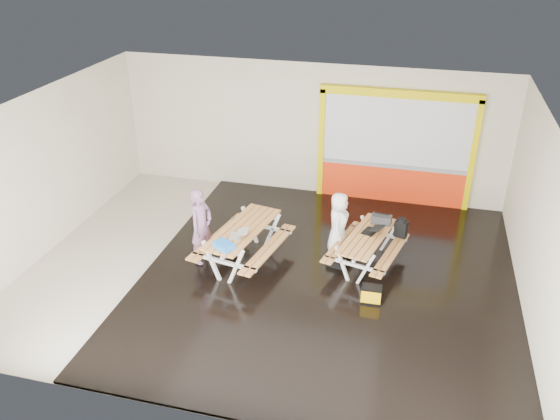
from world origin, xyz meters
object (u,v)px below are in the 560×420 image
(blue_pouch, at_px, (224,245))
(picnic_table_left, at_px, (243,236))
(person_left, at_px, (201,226))
(picnic_table_right, at_px, (367,243))
(fluke_bag, at_px, (371,295))
(laptop_left, at_px, (238,234))
(toolbox, at_px, (381,219))
(dark_case, at_px, (336,262))
(person_right, at_px, (339,223))
(backpack, at_px, (401,228))
(laptop_right, at_px, (372,230))

(blue_pouch, bearing_deg, picnic_table_left, 82.28)
(person_left, bearing_deg, blue_pouch, -117.13)
(picnic_table_right, height_order, fluke_bag, picnic_table_right)
(laptop_left, height_order, toolbox, laptop_left)
(picnic_table_left, distance_m, dark_case, 2.05)
(picnic_table_left, distance_m, person_right, 2.07)
(picnic_table_right, distance_m, blue_pouch, 3.02)
(toolbox, bearing_deg, laptop_left, -151.71)
(blue_pouch, relative_size, toolbox, 0.89)
(toolbox, xyz_separation_m, backpack, (0.43, 0.03, -0.16))
(picnic_table_right, height_order, backpack, backpack)
(picnic_table_right, relative_size, laptop_left, 5.08)
(picnic_table_left, distance_m, blue_pouch, 0.90)
(laptop_right, bearing_deg, laptop_left, -158.45)
(toolbox, height_order, fluke_bag, toolbox)
(dark_case, bearing_deg, picnic_table_left, -170.18)
(laptop_left, relative_size, toolbox, 0.97)
(person_left, relative_size, laptop_left, 3.93)
(dark_case, height_order, fluke_bag, fluke_bag)
(picnic_table_left, relative_size, person_left, 1.44)
(laptop_right, relative_size, dark_case, 1.39)
(toolbox, relative_size, fluke_bag, 1.10)
(picnic_table_left, xyz_separation_m, blue_pouch, (-0.12, -0.86, 0.26))
(toolbox, distance_m, fluke_bag, 1.99)
(blue_pouch, distance_m, toolbox, 3.50)
(laptop_left, bearing_deg, person_right, 32.68)
(laptop_left, xyz_separation_m, fluke_bag, (2.79, -0.40, -0.71))
(fluke_bag, bearing_deg, dark_case, 127.87)
(picnic_table_left, relative_size, picnic_table_right, 1.12)
(person_right, height_order, laptop_right, person_right)
(blue_pouch, height_order, dark_case, blue_pouch)
(picnic_table_left, distance_m, toolbox, 3.00)
(picnic_table_left, height_order, laptop_right, laptop_right)
(person_right, bearing_deg, blue_pouch, 129.77)
(person_right, relative_size, toolbox, 3.18)
(dark_case, bearing_deg, toolbox, 43.19)
(fluke_bag, bearing_deg, person_left, 171.09)
(person_right, height_order, blue_pouch, person_right)
(person_left, xyz_separation_m, toolbox, (3.62, 1.31, -0.04))
(backpack, relative_size, dark_case, 1.22)
(laptop_left, bearing_deg, laptop_right, 21.55)
(laptop_right, bearing_deg, fluke_bag, -82.91)
(picnic_table_right, distance_m, laptop_left, 2.70)
(laptop_left, xyz_separation_m, backpack, (3.19, 1.51, -0.22))
(person_left, height_order, laptop_left, person_left)
(laptop_right, xyz_separation_m, toolbox, (0.14, 0.45, 0.04))
(toolbox, bearing_deg, person_left, -160.11)
(picnic_table_right, height_order, person_left, person_left)
(toolbox, relative_size, backpack, 1.01)
(person_right, bearing_deg, laptop_left, 122.42)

